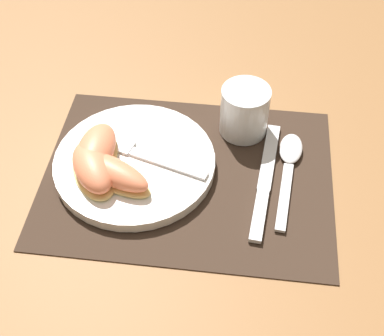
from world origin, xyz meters
TOP-DOWN VIEW (x-y plane):
  - ground_plane at (0.00, 0.00)m, footprint 3.00×3.00m
  - placemat at (0.00, 0.00)m, footprint 0.41×0.31m
  - plate at (-0.08, 0.01)m, footprint 0.23×0.23m
  - juice_glass at (0.07, 0.10)m, footprint 0.07×0.07m
  - knife at (0.11, -0.00)m, footprint 0.04×0.22m
  - spoon at (0.14, 0.04)m, footprint 0.04×0.18m
  - fork at (-0.08, 0.02)m, footprint 0.19×0.08m
  - citrus_wedge_0 at (-0.13, 0.00)m, footprint 0.06×0.10m
  - citrus_wedge_1 at (-0.13, -0.02)m, footprint 0.08×0.12m
  - citrus_wedge_2 at (-0.13, -0.03)m, footprint 0.10×0.11m
  - citrus_wedge_3 at (-0.10, -0.03)m, footprint 0.14×0.09m

SIDE VIEW (x-z plane):
  - ground_plane at x=0.00m, z-range 0.00..0.00m
  - placemat at x=0.00m, z-range 0.00..0.00m
  - knife at x=0.11m, z-range 0.00..0.01m
  - spoon at x=0.14m, z-range 0.00..0.01m
  - plate at x=-0.08m, z-range 0.00..0.02m
  - fork at x=-0.08m, z-range 0.02..0.02m
  - citrus_wedge_3 at x=-0.10m, z-range 0.02..0.05m
  - citrus_wedge_1 at x=-0.13m, z-range 0.02..0.05m
  - citrus_wedge_2 at x=-0.13m, z-range 0.02..0.06m
  - citrus_wedge_0 at x=-0.13m, z-range 0.02..0.06m
  - juice_glass at x=0.07m, z-range 0.00..0.08m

